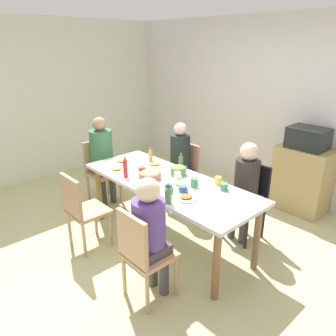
{
  "coord_description": "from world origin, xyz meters",
  "views": [
    {
      "loc": [
        2.43,
        -2.22,
        2.2
      ],
      "look_at": [
        0.0,
        0.0,
        0.93
      ],
      "focal_mm": 34.7,
      "sensor_mm": 36.0,
      "label": 1
    }
  ],
  "objects_px": {
    "person_1": "(179,159)",
    "cup_2": "(169,188)",
    "cup_3": "(224,187)",
    "cup_4": "(142,171)",
    "dining_table": "(168,188)",
    "chair_4": "(81,208)",
    "cup_0": "(178,175)",
    "bottle_0": "(168,195)",
    "cup_1": "(218,181)",
    "plate_1": "(117,170)",
    "plate_2": "(186,198)",
    "bottle_2": "(181,163)",
    "person_3": "(246,183)",
    "plate_4": "(155,165)",
    "cup_6": "(183,190)",
    "chair_0": "(142,251)",
    "microwave": "(308,138)",
    "person_0": "(150,228)",
    "chair_1": "(184,171)",
    "cup_5": "(194,183)",
    "bottle_3": "(125,168)",
    "plate_0": "(180,185)",
    "bowl_1": "(150,174)",
    "side_cabinet": "(301,180)",
    "plate_3": "(122,161)",
    "bowl_0": "(178,170)",
    "chair_3": "(249,197)"
  },
  "relations": [
    {
      "from": "chair_4",
      "to": "bottle_0",
      "type": "xyz_separation_m",
      "value": [
        0.94,
        0.43,
        0.35
      ]
    },
    {
      "from": "chair_0",
      "to": "plate_0",
      "type": "height_order",
      "value": "chair_0"
    },
    {
      "from": "cup_3",
      "to": "cup_4",
      "type": "xyz_separation_m",
      "value": [
        -0.89,
        -0.37,
        0.01
      ]
    },
    {
      "from": "person_1",
      "to": "plate_3",
      "type": "relative_size",
      "value": 4.94
    },
    {
      "from": "chair_1",
      "to": "cup_3",
      "type": "relative_size",
      "value": 7.89
    },
    {
      "from": "plate_2",
      "to": "cup_1",
      "type": "bearing_deg",
      "value": 91.78
    },
    {
      "from": "person_3",
      "to": "cup_0",
      "type": "relative_size",
      "value": 10.42
    },
    {
      "from": "person_3",
      "to": "cup_1",
      "type": "distance_m",
      "value": 0.4
    },
    {
      "from": "person_1",
      "to": "cup_2",
      "type": "relative_size",
      "value": 10.72
    },
    {
      "from": "plate_4",
      "to": "cup_3",
      "type": "distance_m",
      "value": 1.03
    },
    {
      "from": "chair_0",
      "to": "chair_1",
      "type": "relative_size",
      "value": 1.0
    },
    {
      "from": "bottle_3",
      "to": "dining_table",
      "type": "bearing_deg",
      "value": 35.37
    },
    {
      "from": "plate_2",
      "to": "bowl_0",
      "type": "relative_size",
      "value": 1.15
    },
    {
      "from": "chair_0",
      "to": "plate_4",
      "type": "height_order",
      "value": "chair_0"
    },
    {
      "from": "bowl_0",
      "to": "bowl_1",
      "type": "bearing_deg",
      "value": -113.47
    },
    {
      "from": "person_3",
      "to": "microwave",
      "type": "relative_size",
      "value": 2.47
    },
    {
      "from": "person_1",
      "to": "bottle_3",
      "type": "relative_size",
      "value": 5.07
    },
    {
      "from": "cup_0",
      "to": "bottle_0",
      "type": "distance_m",
      "value": 0.61
    },
    {
      "from": "person_0",
      "to": "cup_6",
      "type": "xyz_separation_m",
      "value": [
        -0.2,
        0.61,
        0.11
      ]
    },
    {
      "from": "dining_table",
      "to": "plate_2",
      "type": "height_order",
      "value": "plate_2"
    },
    {
      "from": "person_0",
      "to": "bowl_1",
      "type": "xyz_separation_m",
      "value": [
        -0.73,
        0.6,
        0.11
      ]
    },
    {
      "from": "chair_4",
      "to": "bottle_0",
      "type": "relative_size",
      "value": 4.81
    },
    {
      "from": "person_3",
      "to": "cup_0",
      "type": "xyz_separation_m",
      "value": [
        -0.51,
        -0.58,
        0.11
      ]
    },
    {
      "from": "plate_0",
      "to": "bottle_0",
      "type": "bearing_deg",
      "value": -59.39
    },
    {
      "from": "bottle_0",
      "to": "plate_0",
      "type": "bearing_deg",
      "value": 120.61
    },
    {
      "from": "plate_1",
      "to": "cup_2",
      "type": "bearing_deg",
      "value": 4.28
    },
    {
      "from": "cup_3",
      "to": "cup_6",
      "type": "xyz_separation_m",
      "value": [
        -0.24,
        -0.36,
        0.0
      ]
    },
    {
      "from": "plate_2",
      "to": "bowl_1",
      "type": "relative_size",
      "value": 0.85
    },
    {
      "from": "person_0",
      "to": "cup_2",
      "type": "bearing_deg",
      "value": 122.16
    },
    {
      "from": "plate_2",
      "to": "cup_6",
      "type": "distance_m",
      "value": 0.14
    },
    {
      "from": "chair_0",
      "to": "plate_2",
      "type": "height_order",
      "value": "chair_0"
    },
    {
      "from": "chair_0",
      "to": "microwave",
      "type": "bearing_deg",
      "value": 87.59
    },
    {
      "from": "cup_6",
      "to": "bottle_3",
      "type": "distance_m",
      "value": 0.76
    },
    {
      "from": "chair_3",
      "to": "plate_4",
      "type": "distance_m",
      "value": 1.2
    },
    {
      "from": "dining_table",
      "to": "chair_4",
      "type": "bearing_deg",
      "value": -124.14
    },
    {
      "from": "person_1",
      "to": "plate_1",
      "type": "xyz_separation_m",
      "value": [
        -0.09,
        -0.96,
        0.08
      ]
    },
    {
      "from": "chair_1",
      "to": "bottle_0",
      "type": "bearing_deg",
      "value": -50.99
    },
    {
      "from": "person_1",
      "to": "cup_5",
      "type": "relative_size",
      "value": 11.12
    },
    {
      "from": "chair_0",
      "to": "plate_1",
      "type": "relative_size",
      "value": 4.4
    },
    {
      "from": "cup_0",
      "to": "cup_1",
      "type": "relative_size",
      "value": 1.03
    },
    {
      "from": "person_1",
      "to": "cup_5",
      "type": "bearing_deg",
      "value": -35.7
    },
    {
      "from": "cup_6",
      "to": "plate_2",
      "type": "bearing_deg",
      "value": -33.05
    },
    {
      "from": "chair_3",
      "to": "person_0",
      "type": "bearing_deg",
      "value": -90.0
    },
    {
      "from": "plate_4",
      "to": "cup_2",
      "type": "xyz_separation_m",
      "value": [
        0.67,
        -0.38,
        0.03
      ]
    },
    {
      "from": "bowl_1",
      "to": "plate_3",
      "type": "bearing_deg",
      "value": 173.6
    },
    {
      "from": "bottle_3",
      "to": "microwave",
      "type": "height_order",
      "value": "microwave"
    },
    {
      "from": "cup_1",
      "to": "cup_2",
      "type": "bearing_deg",
      "value": -112.91
    },
    {
      "from": "plate_2",
      "to": "plate_3",
      "type": "height_order",
      "value": "same"
    },
    {
      "from": "bottle_2",
      "to": "person_3",
      "type": "bearing_deg",
      "value": 30.49
    },
    {
      "from": "cup_0",
      "to": "side_cabinet",
      "type": "distance_m",
      "value": 1.9
    }
  ]
}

